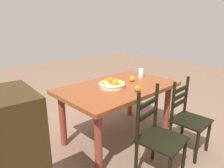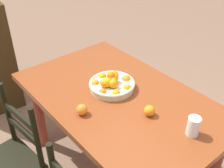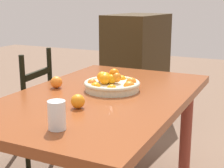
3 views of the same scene
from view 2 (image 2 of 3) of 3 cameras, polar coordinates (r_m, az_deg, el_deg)
ground_plane at (r=2.52m, az=1.15°, el=-16.40°), size 12.00×12.00×0.00m
dining_table at (r=2.05m, az=1.36°, el=-4.80°), size 1.54×0.95×0.76m
chair_by_cabinet at (r=2.09m, az=-20.09°, el=-15.01°), size 0.46×0.46×0.94m
fruit_bowl at (r=2.04m, az=-0.05°, el=-0.01°), size 0.34×0.34×0.13m
orange_loose_0 at (r=1.82m, az=-6.15°, el=-5.30°), size 0.07×0.07×0.07m
orange_loose_1 at (r=1.82m, az=7.68°, el=-5.44°), size 0.07×0.07×0.07m
drinking_glass at (r=1.72m, az=16.34°, el=-8.31°), size 0.08×0.08×0.13m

